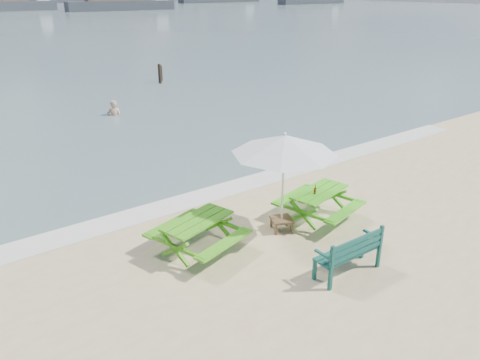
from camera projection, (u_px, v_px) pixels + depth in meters
foam_strip at (216, 192)px, 13.13m from camera, size 22.00×0.90×0.01m
picnic_table_left at (198, 236)px, 10.10m from camera, size 2.03×2.15×0.77m
picnic_table_right at (319, 205)px, 11.53m from camera, size 1.95×2.08×0.76m
park_bench at (347, 261)px, 9.36m from camera, size 1.50×0.54×0.91m
side_table at (281, 224)px, 11.06m from camera, size 0.63×0.63×0.31m
patio_umbrella at (284, 144)px, 10.29m from camera, size 3.15×3.15×2.36m
beer_bottle at (315, 191)px, 11.18m from camera, size 0.06×0.06×0.23m
swimmer at (115, 120)px, 21.09m from camera, size 0.75×0.62×1.78m
mooring_pilings at (160, 75)px, 27.93m from camera, size 0.57×0.77×1.33m
cargo_ships at (132, 2)px, 128.16m from camera, size 140.43×40.50×4.40m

